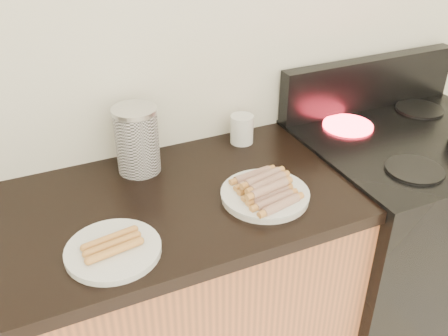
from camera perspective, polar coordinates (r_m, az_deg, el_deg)
name	(u,v)px	position (r m, az deg, el deg)	size (l,w,h in m)	color
wall_back	(169,29)	(1.59, -6.28, 15.51)	(4.00, 0.04, 2.60)	silver
stove	(394,239)	(2.11, 18.85, -7.64)	(0.76, 0.65, 0.91)	black
stove_panel	(369,83)	(2.02, 16.23, 9.29)	(0.76, 0.06, 0.20)	black
burner_near_left	(414,170)	(1.66, 20.93, -0.18)	(0.18, 0.18, 0.01)	black
burner_far_left	(348,125)	(1.88, 13.96, 4.74)	(0.18, 0.18, 0.01)	#FF1E2D
burner_far_right	(419,109)	(2.09, 21.43, 6.27)	(0.18, 0.18, 0.01)	black
main_plate	(265,196)	(1.45, 4.69, -3.19)	(0.25, 0.25, 0.02)	white
side_plate	(113,250)	(1.28, -12.54, -9.16)	(0.24, 0.24, 0.02)	white
hotdog_pile	(265,188)	(1.43, 4.74, -2.25)	(0.13, 0.22, 0.05)	#A5413C
plain_sausages	(112,244)	(1.27, -12.64, -8.51)	(0.14, 0.09, 0.02)	#E08250
canister	(137,140)	(1.55, -9.90, 3.20)	(0.14, 0.14, 0.21)	white
mug	(242,129)	(1.72, 2.06, 4.46)	(0.08, 0.08, 0.10)	white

